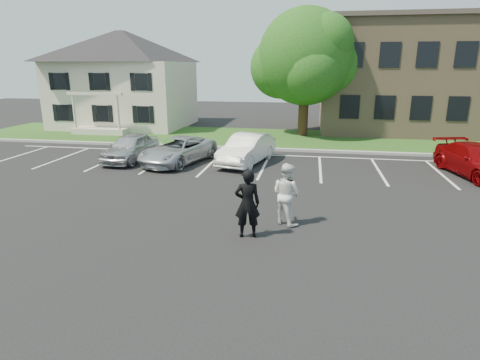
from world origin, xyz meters
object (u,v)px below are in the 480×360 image
(tree, at_px, (307,59))
(car_silver_west, at_px, (131,147))
(man_black_suit, at_px, (247,204))
(office_building, at_px, (472,76))
(car_red_compact, at_px, (477,161))
(house, at_px, (124,79))
(car_white_sedan, at_px, (247,149))
(car_silver_minivan, at_px, (178,150))
(man_white_shirt, at_px, (286,194))

(tree, bearing_deg, car_silver_west, -132.82)
(tree, xyz_separation_m, man_black_suit, (-1.24, -18.39, -4.32))
(office_building, bearing_deg, car_red_compact, -106.48)
(office_building, xyz_separation_m, car_red_compact, (-4.18, -14.15, -3.43))
(man_black_suit, xyz_separation_m, car_red_compact, (9.30, 8.54, -0.31))
(house, xyz_separation_m, man_black_suit, (13.52, -20.67, -2.80))
(man_black_suit, distance_m, car_white_sedan, 9.35)
(car_silver_west, height_order, car_white_sedan, car_white_sedan)
(car_silver_west, bearing_deg, car_red_compact, 3.12)
(office_building, xyz_separation_m, tree, (-12.25, -4.30, 1.19))
(tree, bearing_deg, car_silver_minivan, -122.80)
(man_white_shirt, relative_size, car_red_compact, 0.40)
(house, height_order, car_white_sedan, house)
(house, bearing_deg, tree, -8.78)
(man_white_shirt, xyz_separation_m, car_white_sedan, (-2.55, 7.98, -0.25))
(car_white_sedan, bearing_deg, house, 150.25)
(man_white_shirt, height_order, car_silver_west, man_white_shirt)
(house, bearing_deg, car_red_compact, -27.99)
(car_silver_minivan, relative_size, car_red_compact, 0.97)
(car_silver_minivan, bearing_deg, man_black_suit, -43.13)
(office_building, distance_m, car_white_sedan, 20.42)
(office_building, bearing_deg, tree, -160.65)
(office_building, distance_m, car_silver_west, 25.59)
(tree, bearing_deg, man_black_suit, -93.85)
(tree, xyz_separation_m, car_silver_west, (-8.93, -9.64, -4.63))
(man_black_suit, bearing_deg, car_white_sedan, -94.50)
(man_white_shirt, xyz_separation_m, car_silver_minivan, (-6.08, 7.43, -0.32))
(house, bearing_deg, man_black_suit, -56.81)
(car_silver_west, distance_m, car_silver_minivan, 2.67)
(car_silver_minivan, bearing_deg, tree, 73.93)
(tree, relative_size, car_silver_minivan, 1.81)
(car_silver_minivan, bearing_deg, car_red_compact, 16.24)
(car_silver_minivan, bearing_deg, office_building, 53.88)
(car_silver_west, bearing_deg, car_white_sedan, 8.22)
(tree, distance_m, car_silver_minivan, 12.47)
(man_white_shirt, distance_m, car_silver_west, 11.53)
(car_red_compact, bearing_deg, house, 138.80)
(car_silver_minivan, xyz_separation_m, car_red_compact, (14.33, -0.12, 0.05))
(car_silver_west, bearing_deg, car_silver_minivan, 2.12)
(car_white_sedan, distance_m, car_red_compact, 10.81)
(house, relative_size, man_white_shirt, 5.16)
(man_black_suit, bearing_deg, office_building, -134.42)
(car_white_sedan, bearing_deg, man_white_shirt, -58.48)
(car_silver_minivan, bearing_deg, man_white_shirt, -33.94)
(man_black_suit, bearing_deg, tree, -107.55)
(man_black_suit, distance_m, car_silver_west, 11.65)
(house, bearing_deg, office_building, 4.28)
(man_white_shirt, bearing_deg, car_white_sedan, -35.83)
(house, distance_m, tree, 15.01)
(house, relative_size, office_building, 0.46)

